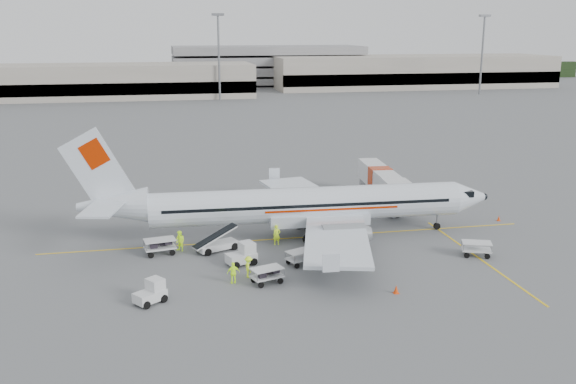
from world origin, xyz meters
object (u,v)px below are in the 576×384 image
tug_mid (241,254)px  tug_aft (150,292)px  jet_bridge (380,186)px  belt_loader (217,236)px  aircraft (307,182)px  tug_fore (343,244)px

tug_mid → tug_aft: 9.42m
tug_aft → jet_bridge: bearing=5.2°
jet_bridge → belt_loader: jet_bridge is taller
jet_bridge → tug_aft: bearing=-133.9°
aircraft → tug_aft: 19.05m
belt_loader → tug_mid: bearing=-90.9°
jet_bridge → tug_fore: 17.05m
jet_bridge → tug_mid: jet_bridge is taller
aircraft → jet_bridge: 14.25m
tug_mid → tug_fore: bearing=-14.5°
jet_bridge → tug_mid: bearing=-133.5°
tug_fore → jet_bridge: bearing=22.1°
jet_bridge → tug_aft: 32.49m
tug_fore → aircraft: bearing=70.5°
aircraft → tug_mid: size_ratio=15.88×
tug_fore → tug_aft: (-15.75, -6.89, -0.09)m
belt_loader → tug_aft: (-5.55, -9.92, -0.46)m
jet_bridge → tug_aft: (-24.16, -21.69, -1.14)m
aircraft → jet_bridge: (10.24, 9.40, -3.12)m
aircraft → belt_loader: 9.49m
belt_loader → tug_aft: belt_loader is taller
belt_loader → tug_fore: 10.65m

